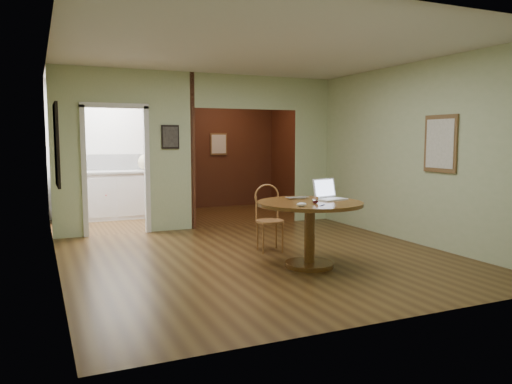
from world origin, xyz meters
name	(u,v)px	position (x,y,z in m)	size (l,w,h in m)	color
floor	(264,258)	(0.00, 0.00, 0.00)	(5.00, 5.00, 0.00)	#412912
room_shell	(169,154)	(-0.47, 3.10, 1.29)	(5.20, 7.50, 5.00)	silver
dining_table	(310,219)	(0.34, -0.60, 0.60)	(1.29, 1.29, 0.81)	brown
chair	(269,214)	(0.27, 0.43, 0.52)	(0.45, 0.45, 0.93)	brown
open_laptop	(328,194)	(0.67, -0.49, 0.87)	(0.41, 0.39, 0.26)	white
closed_laptop	(299,198)	(0.34, -0.32, 0.82)	(0.30, 0.19, 0.02)	#A8A8AD
mouse	(302,205)	(0.03, -0.95, 0.83)	(0.12, 0.06, 0.05)	white
wine_glass	(315,200)	(0.32, -0.77, 0.85)	(0.08, 0.08, 0.09)	white
pen	(322,205)	(0.30, -0.96, 0.81)	(0.01, 0.01, 0.14)	#0C1257
kitchen_cabinet	(112,195)	(-1.35, 4.20, 0.47)	(2.06, 0.60, 0.94)	white
grocery_bag	(146,162)	(-0.67, 4.20, 1.10)	(0.33, 0.28, 0.33)	beige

